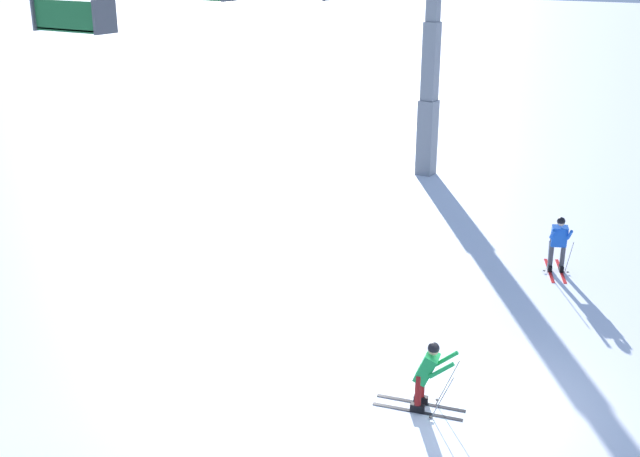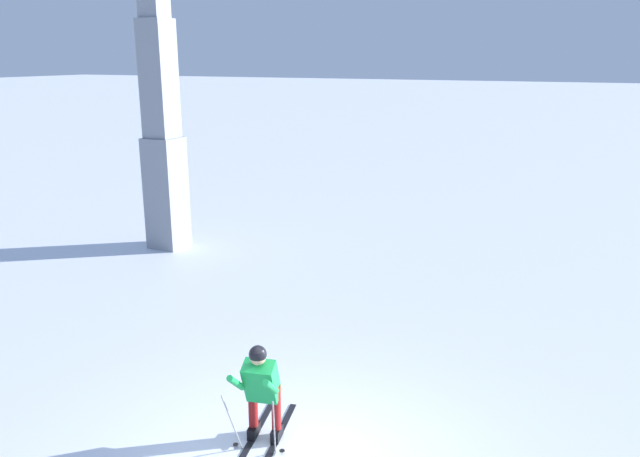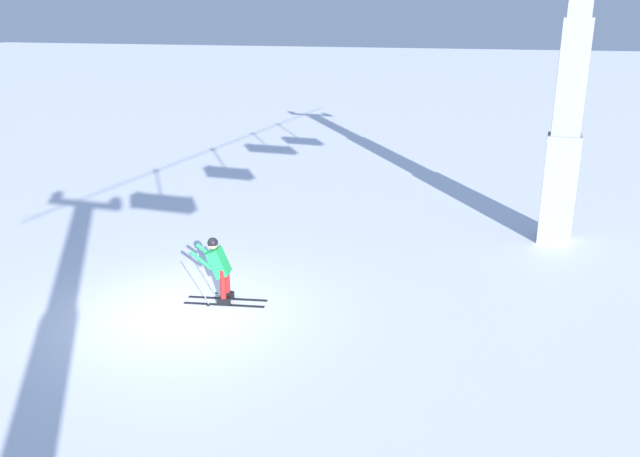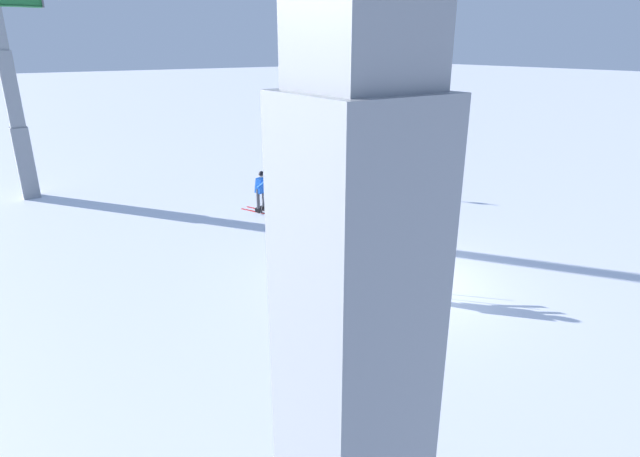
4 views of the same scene
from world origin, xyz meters
TOP-DOWN VIEW (x-y plane):
  - ground_plane at (0.00, 0.00)m, footprint 260.00×260.00m
  - skier_carving_main at (-0.69, 0.53)m, footprint 0.87×1.85m
  - lift_tower_near at (-7.50, 7.45)m, footprint 0.87×2.87m
  - lift_tower_far at (15.00, 7.45)m, footprint 0.65×2.87m
  - trail_marker_pole at (7.67, -4.85)m, footprint 0.07×0.28m
  - skier_distant_uphill at (7.59, 0.20)m, footprint 1.78×1.05m

SIDE VIEW (x-z plane):
  - ground_plane at x=0.00m, z-range 0.00..0.00m
  - skier_carving_main at x=-0.69m, z-range 0.05..1.65m
  - skier_distant_uphill at x=7.59m, z-range 0.11..1.77m
  - trail_marker_pole at x=7.67m, z-range 0.08..2.09m
  - lift_tower_near at x=-7.50m, z-range -0.84..8.68m
  - lift_tower_far at x=15.00m, z-range -0.70..8.82m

